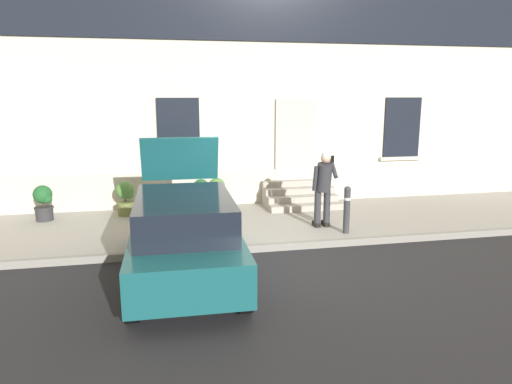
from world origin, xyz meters
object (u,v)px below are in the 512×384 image
object	(u,v)px
person_on_phone	(324,184)
bollard_near_person	(347,208)
planter_olive	(126,198)
planter_charcoal	(44,202)
hatchback_car_teal	(185,235)
planter_terracotta	(217,193)
planter_cream	(202,195)

from	to	relation	value
person_on_phone	bollard_near_person	bearing A→B (deg)	-50.26
person_on_phone	planter_olive	world-z (taller)	person_on_phone
bollard_near_person	planter_charcoal	distance (m)	7.16
hatchback_car_teal	bollard_near_person	size ratio (longest dim) A/B	3.92
planter_charcoal	bollard_near_person	bearing A→B (deg)	-20.03
hatchback_car_teal	person_on_phone	xyz separation A→B (m)	(3.22, 2.13, 0.35)
planter_charcoal	person_on_phone	bearing A→B (deg)	-16.78
person_on_phone	planter_olive	size ratio (longest dim) A/B	2.02
bollard_near_person	planter_terracotta	size ratio (longest dim) A/B	1.22
planter_cream	planter_olive	bearing A→B (deg)	178.41
person_on_phone	planter_terracotta	bearing A→B (deg)	141.71
hatchback_car_teal	planter_terracotta	xyz separation A→B (m)	(1.07, 4.22, -0.19)
person_on_phone	planter_cream	bearing A→B (deg)	148.42
hatchback_car_teal	planter_charcoal	distance (m)	5.13
planter_olive	planter_cream	xyz separation A→B (m)	(1.89, -0.05, 0.00)
person_on_phone	planter_cream	size ratio (longest dim) A/B	2.02
person_on_phone	planter_charcoal	bearing A→B (deg)	169.11
planter_terracotta	planter_charcoal	bearing A→B (deg)	-177.60
bollard_near_person	planter_olive	bearing A→B (deg)	152.07
bollard_near_person	planter_olive	xyz separation A→B (m)	(-4.83, 2.56, -0.11)
bollard_near_person	planter_cream	world-z (taller)	bollard_near_person
hatchback_car_teal	planter_charcoal	bearing A→B (deg)	127.84
bollard_near_person	planter_charcoal	xyz separation A→B (m)	(-6.72, 2.45, -0.11)
planter_terracotta	hatchback_car_teal	bearing A→B (deg)	-104.17
person_on_phone	planter_charcoal	distance (m)	6.67
hatchback_car_teal	planter_cream	xyz separation A→B (m)	(0.65, 4.10, -0.19)
planter_olive	planter_terracotta	xyz separation A→B (m)	(2.32, 0.07, 0.00)
hatchback_car_teal	bollard_near_person	xyz separation A→B (m)	(3.58, 1.60, -0.09)
planter_olive	planter_terracotta	world-z (taller)	same
planter_olive	planter_cream	world-z (taller)	same
bollard_near_person	planter_terracotta	distance (m)	3.64
person_on_phone	planter_charcoal	xyz separation A→B (m)	(-6.37, 1.92, -0.54)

